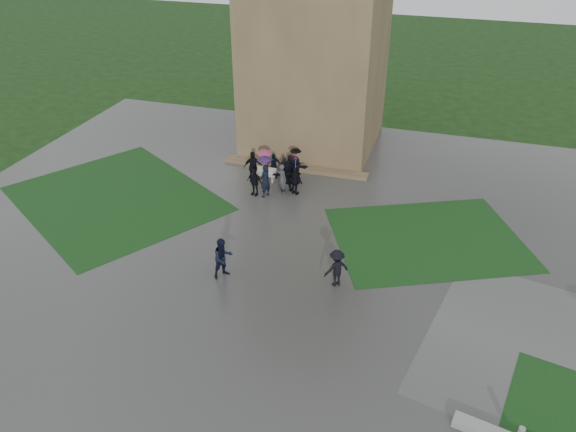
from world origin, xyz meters
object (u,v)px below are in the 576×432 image
(tower, at_px, (317,3))
(bench, at_px, (264,174))
(pedestrian_near, at_px, (337,268))
(pedestrian_mid, at_px, (223,258))

(tower, height_order, bench, tower)
(tower, height_order, pedestrian_near, tower)
(pedestrian_near, bearing_deg, tower, -113.56)
(bench, relative_size, pedestrian_mid, 0.73)
(bench, distance_m, pedestrian_near, 10.62)
(bench, bearing_deg, pedestrian_mid, -80.71)
(bench, distance_m, pedestrian_mid, 9.51)
(tower, height_order, pedestrian_mid, tower)
(tower, xyz_separation_m, bench, (-1.30, -6.39, -8.56))
(tower, relative_size, pedestrian_mid, 9.38)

